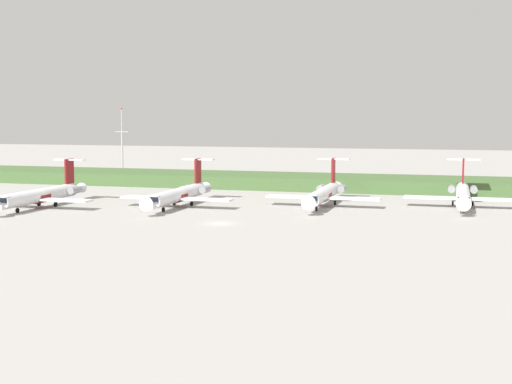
% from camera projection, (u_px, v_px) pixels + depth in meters
% --- Properties ---
extents(ground_plane, '(500.00, 500.00, 0.00)m').
position_uv_depth(ground_plane, '(266.00, 202.00, 145.27)').
color(ground_plane, '#9E9B96').
extents(grass_berm, '(320.00, 20.00, 3.18)m').
position_uv_depth(grass_berm, '(299.00, 182.00, 174.63)').
color(grass_berm, '#426033').
rests_on(grass_berm, ground).
extents(regional_jet_second, '(22.81, 31.00, 9.00)m').
position_uv_depth(regional_jet_second, '(42.00, 195.00, 136.91)').
color(regional_jet_second, white).
rests_on(regional_jet_second, ground).
extents(regional_jet_third, '(22.81, 31.00, 9.00)m').
position_uv_depth(regional_jet_third, '(179.00, 194.00, 138.15)').
color(regional_jet_third, white).
rests_on(regional_jet_third, ground).
extents(regional_jet_fourth, '(22.81, 31.00, 9.00)m').
position_uv_depth(regional_jet_fourth, '(324.00, 193.00, 139.41)').
color(regional_jet_fourth, white).
rests_on(regional_jet_fourth, ground).
extents(regional_jet_fifth, '(22.81, 31.00, 9.00)m').
position_uv_depth(regional_jet_fifth, '(463.00, 194.00, 137.95)').
color(regional_jet_fifth, white).
rests_on(regional_jet_fifth, ground).
extents(antenna_mast, '(4.40, 0.50, 20.46)m').
position_uv_depth(antenna_mast, '(122.00, 148.00, 206.27)').
color(antenna_mast, '#B2B2B7').
rests_on(antenna_mast, ground).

